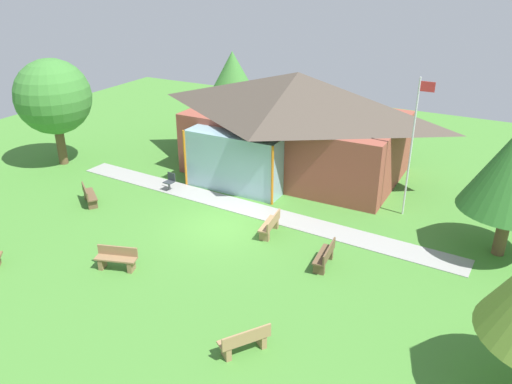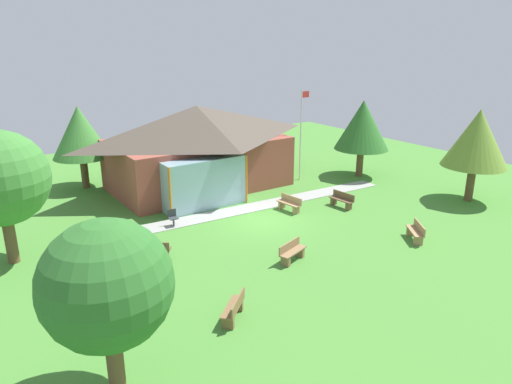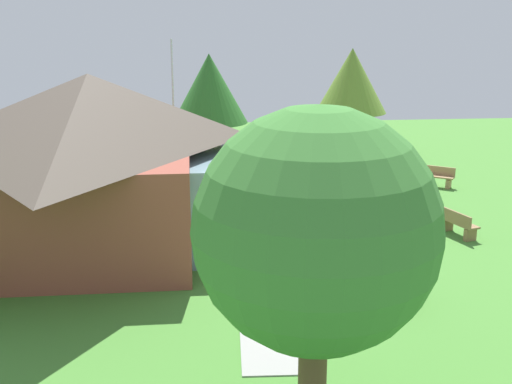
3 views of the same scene
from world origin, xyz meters
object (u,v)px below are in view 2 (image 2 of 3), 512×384
object	(u,v)px
bench_front_left	(234,309)
tree_west_hedge	(0,179)
bench_mid_left	(153,250)
pavilion	(198,146)
bench_mid_right	(342,200)
bench_rear_near_path	(290,204)
flagpole	(301,131)
bench_front_right	(416,232)
bench_front_center	(292,252)
tree_east_hedge	(362,125)
tree_lawn_corner	(107,286)
patio_chair_west	(173,218)
tree_far_east	(477,139)
tree_behind_pavilion_left	(80,132)

from	to	relation	value
bench_front_left	tree_west_hedge	xyz separation A→B (m)	(-5.44, 8.93, 3.28)
bench_mid_left	pavilion	bearing A→B (deg)	87.21
pavilion	bench_mid_right	world-z (taller)	pavilion
bench_rear_near_path	tree_west_hedge	distance (m)	14.00
flagpole	bench_front_right	size ratio (longest dim) A/B	4.05
tree_west_hedge	bench_front_center	bearing A→B (deg)	-33.98
bench_front_left	tree_east_hedge	bearing A→B (deg)	-10.49
bench_front_left	tree_lawn_corner	distance (m)	5.34
bench_mid_left	patio_chair_west	distance (m)	3.76
pavilion	bench_front_center	size ratio (longest dim) A/B	7.35
bench_rear_near_path	bench_mid_right	world-z (taller)	same
bench_front_right	tree_east_hedge	size ratio (longest dim) A/B	0.29
bench_front_center	tree_lawn_corner	size ratio (longest dim) A/B	0.32
patio_chair_west	tree_west_hedge	xyz separation A→B (m)	(-7.30, 0.13, 3.26)
patio_chair_west	tree_lawn_corner	xyz separation A→B (m)	(-6.24, -9.95, 2.80)
bench_rear_near_path	tree_west_hedge	bearing A→B (deg)	75.49
bench_mid_right	tree_far_east	world-z (taller)	tree_far_east
tree_west_hedge	tree_east_hedge	size ratio (longest dim) A/B	1.09
bench_mid_left	tree_west_hedge	distance (m)	6.72
bench_rear_near_path	bench_mid_left	distance (m)	8.63
bench_front_center	bench_front_left	distance (m)	4.93
flagpole	bench_mid_left	size ratio (longest dim) A/B	4.07
pavilion	bench_front_right	distance (m)	14.05
bench_mid_left	flagpole	bearing A→B (deg)	60.14
pavilion	bench_mid_left	bearing A→B (deg)	-128.97
bench_front_right	tree_east_hedge	distance (m)	11.32
flagpole	bench_front_center	size ratio (longest dim) A/B	3.83
tree_west_hedge	tree_far_east	xyz separation A→B (m)	(23.25, -6.29, -0.00)
flagpole	tree_west_hedge	distance (m)	18.03
tree_west_hedge	tree_east_hedge	xyz separation A→B (m)	(21.79, 0.98, -0.16)
flagpole	bench_front_left	bearing A→B (deg)	-137.04
bench_front_left	bench_front_center	bearing A→B (deg)	-13.52
bench_front_center	tree_west_hedge	world-z (taller)	tree_west_hedge
bench_rear_near_path	tree_east_hedge	xyz separation A→B (m)	(8.29, 2.73, 3.12)
bench_front_right	flagpole	bearing A→B (deg)	25.11
bench_rear_near_path	bench_front_right	distance (m)	6.90
tree_behind_pavilion_left	tree_east_hedge	bearing A→B (deg)	-26.11
bench_rear_near_path	patio_chair_west	bearing A→B (deg)	68.30
tree_behind_pavilion_left	tree_east_hedge	distance (m)	18.15
bench_front_left	tree_lawn_corner	size ratio (longest dim) A/B	0.29
bench_front_center	bench_rear_near_path	xyz separation A→B (m)	(3.71, 4.85, 0.00)
bench_front_right	tree_lawn_corner	xyz separation A→B (m)	(-14.88, -1.89, 2.82)
pavilion	bench_front_center	distance (m)	11.88
bench_rear_near_path	patio_chair_west	distance (m)	6.41
bench_mid_left	tree_far_east	world-z (taller)	tree_far_east
bench_mid_left	bench_front_left	world-z (taller)	same
bench_front_right	bench_mid_right	bearing A→B (deg)	31.10
tree_lawn_corner	patio_chair_west	bearing A→B (deg)	57.93
tree_west_hedge	bench_rear_near_path	bearing A→B (deg)	-7.36
bench_front_left	bench_mid_right	distance (m)	12.41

